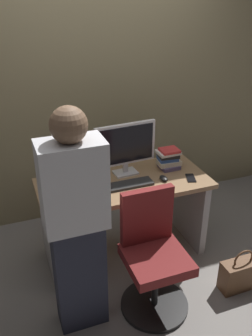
{
  "coord_description": "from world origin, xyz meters",
  "views": [
    {
      "loc": [
        -0.92,
        -2.49,
        2.24
      ],
      "look_at": [
        0.0,
        -0.05,
        0.9
      ],
      "focal_mm": 39.03,
      "sensor_mm": 36.0,
      "label": 1
    }
  ],
  "objects_px": {
    "cell_phone": "(191,178)",
    "keyboard": "(128,185)",
    "mouse": "(164,178)",
    "handbag": "(241,274)",
    "office_chair": "(154,258)",
    "desk": "(124,205)",
    "book_stack": "(169,158)",
    "cup_near_keyboard": "(82,191)",
    "monitor": "(125,146)",
    "cup_by_monitor": "(66,173)",
    "person_at_desk": "(76,226)"
  },
  "relations": [
    {
      "from": "person_at_desk",
      "to": "keyboard",
      "type": "bearing_deg",
      "value": 43.19
    },
    {
      "from": "mouse",
      "to": "cell_phone",
      "type": "distance_m",
      "value": 0.24
    },
    {
      "from": "mouse",
      "to": "handbag",
      "type": "relative_size",
      "value": 0.26
    },
    {
      "from": "cup_by_monitor",
      "to": "book_stack",
      "type": "xyz_separation_m",
      "value": [
        0.9,
        -0.12,
        0.04
      ]
    },
    {
      "from": "book_stack",
      "to": "handbag",
      "type": "xyz_separation_m",
      "value": [
        0.27,
        -0.84,
        -0.71
      ]
    },
    {
      "from": "monitor",
      "to": "handbag",
      "type": "bearing_deg",
      "value": -52.23
    },
    {
      "from": "office_chair",
      "to": "cup_near_keyboard",
      "type": "bearing_deg",
      "value": 128.03
    },
    {
      "from": "monitor",
      "to": "book_stack",
      "type": "distance_m",
      "value": 0.43
    },
    {
      "from": "keyboard",
      "to": "book_stack",
      "type": "bearing_deg",
      "value": 21.58
    },
    {
      "from": "desk",
      "to": "book_stack",
      "type": "relative_size",
      "value": 6.83
    },
    {
      "from": "handbag",
      "to": "desk",
      "type": "bearing_deg",
      "value": 134.84
    },
    {
      "from": "cell_phone",
      "to": "mouse",
      "type": "bearing_deg",
      "value": -175.12
    },
    {
      "from": "cup_by_monitor",
      "to": "cup_near_keyboard",
      "type": "bearing_deg",
      "value": -81.44
    },
    {
      "from": "cell_phone",
      "to": "handbag",
      "type": "distance_m",
      "value": 0.87
    },
    {
      "from": "mouse",
      "to": "book_stack",
      "type": "bearing_deg",
      "value": 54.57
    },
    {
      "from": "monitor",
      "to": "cup_by_monitor",
      "type": "distance_m",
      "value": 0.55
    },
    {
      "from": "cell_phone",
      "to": "handbag",
      "type": "height_order",
      "value": "cell_phone"
    },
    {
      "from": "book_stack",
      "to": "cup_near_keyboard",
      "type": "bearing_deg",
      "value": -165.9
    },
    {
      "from": "mouse",
      "to": "cup_by_monitor",
      "type": "xyz_separation_m",
      "value": [
        -0.76,
        0.31,
        0.03
      ]
    },
    {
      "from": "mouse",
      "to": "handbag",
      "type": "distance_m",
      "value": 0.99
    },
    {
      "from": "monitor",
      "to": "cup_near_keyboard",
      "type": "distance_m",
      "value": 0.55
    },
    {
      "from": "office_chair",
      "to": "cell_phone",
      "type": "relative_size",
      "value": 6.53
    },
    {
      "from": "person_at_desk",
      "to": "office_chair",
      "type": "bearing_deg",
      "value": -2.64
    },
    {
      "from": "office_chair",
      "to": "cup_near_keyboard",
      "type": "distance_m",
      "value": 0.74
    },
    {
      "from": "cup_near_keyboard",
      "to": "cell_phone",
      "type": "height_order",
      "value": "cup_near_keyboard"
    },
    {
      "from": "book_stack",
      "to": "cup_by_monitor",
      "type": "bearing_deg",
      "value": 172.49
    },
    {
      "from": "cup_by_monitor",
      "to": "desk",
      "type": "bearing_deg",
      "value": -26.41
    },
    {
      "from": "monitor",
      "to": "mouse",
      "type": "relative_size",
      "value": 5.41
    },
    {
      "from": "monitor",
      "to": "keyboard",
      "type": "distance_m",
      "value": 0.33
    },
    {
      "from": "mouse",
      "to": "cup_near_keyboard",
      "type": "xyz_separation_m",
      "value": [
        -0.71,
        -0.02,
        0.03
      ]
    },
    {
      "from": "cup_near_keyboard",
      "to": "desk",
      "type": "bearing_deg",
      "value": 16.19
    },
    {
      "from": "desk",
      "to": "office_chair",
      "type": "xyz_separation_m",
      "value": [
        0.0,
        -0.62,
        -0.09
      ]
    },
    {
      "from": "office_chair",
      "to": "mouse",
      "type": "bearing_deg",
      "value": 58.88
    },
    {
      "from": "monitor",
      "to": "cup_near_keyboard",
      "type": "xyz_separation_m",
      "value": [
        -0.45,
        -0.24,
        -0.21
      ]
    },
    {
      "from": "office_chair",
      "to": "keyboard",
      "type": "bearing_deg",
      "value": 90.19
    },
    {
      "from": "cell_phone",
      "to": "keyboard",
      "type": "bearing_deg",
      "value": -169.12
    },
    {
      "from": "cup_near_keyboard",
      "to": "book_stack",
      "type": "xyz_separation_m",
      "value": [
        0.85,
        0.21,
        0.04
      ]
    },
    {
      "from": "desk",
      "to": "book_stack",
      "type": "height_order",
      "value": "book_stack"
    },
    {
      "from": "desk",
      "to": "book_stack",
      "type": "distance_m",
      "value": 0.57
    },
    {
      "from": "keyboard",
      "to": "book_stack",
      "type": "height_order",
      "value": "book_stack"
    },
    {
      "from": "office_chair",
      "to": "keyboard",
      "type": "height_order",
      "value": "office_chair"
    },
    {
      "from": "cup_near_keyboard",
      "to": "handbag",
      "type": "xyz_separation_m",
      "value": [
        1.12,
        -0.62,
        -0.66
      ]
    },
    {
      "from": "mouse",
      "to": "handbag",
      "type": "bearing_deg",
      "value": -57.26
    },
    {
      "from": "office_chair",
      "to": "person_at_desk",
      "type": "relative_size",
      "value": 0.57
    },
    {
      "from": "mouse",
      "to": "desk",
      "type": "bearing_deg",
      "value": 163.47
    },
    {
      "from": "desk",
      "to": "cup_near_keyboard",
      "type": "xyz_separation_m",
      "value": [
        -0.39,
        -0.11,
        0.28
      ]
    },
    {
      "from": "office_chair",
      "to": "monitor",
      "type": "distance_m",
      "value": 0.95
    },
    {
      "from": "office_chair",
      "to": "person_at_desk",
      "type": "distance_m",
      "value": 0.69
    },
    {
      "from": "mouse",
      "to": "book_stack",
      "type": "height_order",
      "value": "book_stack"
    },
    {
      "from": "desk",
      "to": "office_chair",
      "type": "height_order",
      "value": "office_chair"
    }
  ]
}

